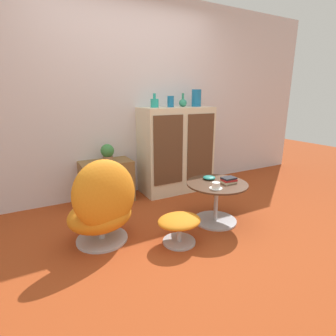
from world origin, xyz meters
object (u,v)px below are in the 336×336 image
(vase_inner_right, at_px, (183,103))
(vase_rightmost, at_px, (196,98))
(egg_chair, at_px, (103,206))
(potted_plant, at_px, (107,152))
(bowl, at_px, (209,178))
(book_stack, at_px, (229,180))
(vase_leftmost, at_px, (155,103))
(sideboard, at_px, (176,150))
(ottoman, at_px, (179,224))
(teacup, at_px, (216,186))
(coffee_table, at_px, (216,198))
(tv_console, at_px, (107,181))
(vase_inner_left, at_px, (171,102))

(vase_inner_right, bearing_deg, vase_rightmost, -0.00)
(egg_chair, relative_size, potted_plant, 3.83)
(bowl, bearing_deg, vase_rightmost, 64.53)
(potted_plant, distance_m, book_stack, 1.54)
(vase_leftmost, bearing_deg, potted_plant, 175.40)
(vase_leftmost, relative_size, book_stack, 1.15)
(sideboard, bearing_deg, ottoman, -118.93)
(sideboard, xyz_separation_m, teacup, (-0.25, -1.21, -0.12))
(coffee_table, height_order, book_stack, book_stack)
(vase_rightmost, bearing_deg, egg_chair, -150.33)
(vase_rightmost, distance_m, bowl, 1.34)
(vase_leftmost, xyz_separation_m, teacup, (0.08, -1.22, -0.77))
(tv_console, bearing_deg, bowl, -48.61)
(vase_inner_left, xyz_separation_m, vase_rightmost, (0.41, 0.00, 0.04))
(tv_console, relative_size, book_stack, 4.15)
(vase_leftmost, bearing_deg, vase_inner_left, -0.00)
(tv_console, bearing_deg, vase_rightmost, -2.20)
(vase_rightmost, distance_m, book_stack, 1.45)
(egg_chair, bearing_deg, coffee_table, -7.54)
(vase_inner_left, relative_size, vase_rightmost, 0.63)
(teacup, relative_size, book_stack, 0.85)
(ottoman, height_order, teacup, teacup)
(sideboard, xyz_separation_m, vase_leftmost, (-0.33, 0.00, 0.65))
(ottoman, distance_m, potted_plant, 1.42)
(egg_chair, bearing_deg, book_stack, -9.45)
(egg_chair, bearing_deg, vase_inner_right, 33.39)
(vase_rightmost, relative_size, teacup, 1.78)
(tv_console, height_order, vase_inner_right, vase_inner_right)
(vase_inner_right, bearing_deg, vase_inner_left, -180.00)
(egg_chair, xyz_separation_m, ottoman, (0.61, -0.34, -0.18))
(vase_inner_right, bearing_deg, sideboard, -177.87)
(sideboard, distance_m, tv_console, 1.05)
(teacup, distance_m, book_stack, 0.24)
(sideboard, height_order, coffee_table, sideboard)
(potted_plant, bearing_deg, vase_inner_right, -2.76)
(vase_inner_left, height_order, vase_rightmost, vase_rightmost)
(vase_rightmost, height_order, bowl, vase_rightmost)
(sideboard, relative_size, potted_plant, 5.48)
(sideboard, relative_size, ottoman, 2.86)
(teacup, relative_size, bowl, 0.98)
(tv_console, bearing_deg, potted_plant, 1.25)
(ottoman, relative_size, vase_leftmost, 2.31)
(tv_console, relative_size, vase_inner_left, 4.39)
(vase_inner_left, xyz_separation_m, book_stack, (0.07, -1.14, -0.78))
(vase_rightmost, bearing_deg, vase_inner_right, 180.00)
(coffee_table, bearing_deg, vase_inner_right, 77.94)
(potted_plant, bearing_deg, egg_chair, -109.10)
(potted_plant, xyz_separation_m, bowl, (0.84, -0.99, -0.19))
(egg_chair, distance_m, coffee_table, 1.19)
(sideboard, relative_size, bowl, 8.86)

